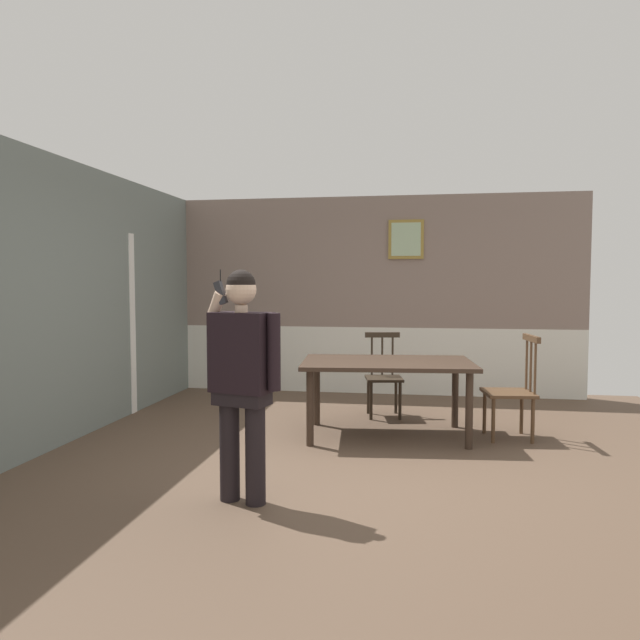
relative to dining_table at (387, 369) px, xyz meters
name	(u,v)px	position (x,y,z in m)	size (l,w,h in m)	color
ground_plane	(349,460)	(-0.28, -0.88, -0.67)	(7.03, 7.03, 0.00)	brown
room_back_partition	(376,299)	(-0.28, 2.32, 0.63)	(5.55, 0.17, 2.71)	gray
room_left_partition	(51,302)	(-3.06, -0.87, 0.68)	(0.13, 6.39, 2.71)	slate
dining_table	(387,369)	(0.00, 0.00, 0.00)	(1.76, 1.18, 0.75)	#38281E
chair_near_window	(513,390)	(1.22, 0.11, -0.19)	(0.51, 0.51, 1.02)	#513823
chair_by_doorway	(384,376)	(-0.09, 0.90, -0.21)	(0.47, 0.47, 0.95)	#2D2319
person_figure	(243,371)	(-0.89, -1.96, 0.25)	(0.56, 0.32, 1.62)	black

